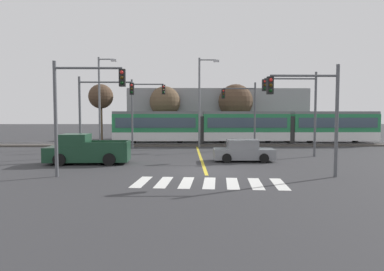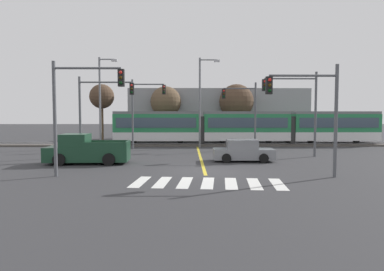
{
  "view_description": "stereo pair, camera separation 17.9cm",
  "coord_description": "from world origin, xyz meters",
  "px_view_note": "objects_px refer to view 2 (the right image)",
  "views": [
    {
      "loc": [
        -1.12,
        -19.6,
        3.26
      ],
      "look_at": [
        -0.63,
        7.65,
        1.6
      ],
      "focal_mm": 32.0,
      "sensor_mm": 36.0,
      "label": 1
    },
    {
      "loc": [
        -0.95,
        -19.6,
        3.26
      ],
      "look_at": [
        -0.63,
        7.65,
        1.6
      ],
      "focal_mm": 32.0,
      "sensor_mm": 36.0,
      "label": 2
    }
  ],
  "objects_px": {
    "traffic_light_mid_left": "(98,104)",
    "street_lamp_centre": "(202,97)",
    "traffic_light_far_right": "(244,106)",
    "traffic_light_far_left": "(143,104)",
    "sedan_crossing": "(243,151)",
    "traffic_light_near_right": "(312,104)",
    "light_rail_tram": "(246,126)",
    "traffic_light_near_left": "(78,100)",
    "street_lamp_west": "(101,97)",
    "bare_tree_west": "(166,102)",
    "pickup_truck": "(86,151)",
    "bare_tree_east": "(236,102)",
    "bare_tree_far_west": "(102,97)",
    "traffic_light_mid_right": "(298,101)"
  },
  "relations": [
    {
      "from": "traffic_light_mid_left",
      "to": "street_lamp_centre",
      "type": "relative_size",
      "value": 0.7
    },
    {
      "from": "traffic_light_far_right",
      "to": "pickup_truck",
      "type": "bearing_deg",
      "value": -142.17
    },
    {
      "from": "sedan_crossing",
      "to": "light_rail_tram",
      "type": "bearing_deg",
      "value": 79.66
    },
    {
      "from": "pickup_truck",
      "to": "bare_tree_far_west",
      "type": "relative_size",
      "value": 0.78
    },
    {
      "from": "traffic_light_near_right",
      "to": "traffic_light_mid_right",
      "type": "height_order",
      "value": "traffic_light_mid_right"
    },
    {
      "from": "traffic_light_near_left",
      "to": "bare_tree_west",
      "type": "xyz_separation_m",
      "value": [
        3.0,
        24.05,
        0.81
      ]
    },
    {
      "from": "traffic_light_far_right",
      "to": "bare_tree_west",
      "type": "relative_size",
      "value": 0.93
    },
    {
      "from": "traffic_light_far_left",
      "to": "bare_tree_east",
      "type": "height_order",
      "value": "bare_tree_east"
    },
    {
      "from": "traffic_light_near_right",
      "to": "street_lamp_west",
      "type": "bearing_deg",
      "value": 132.58
    },
    {
      "from": "sedan_crossing",
      "to": "bare_tree_east",
      "type": "xyz_separation_m",
      "value": [
        2.09,
        18.33,
        4.17
      ]
    },
    {
      "from": "traffic_light_mid_left",
      "to": "street_lamp_centre",
      "type": "height_order",
      "value": "street_lamp_centre"
    },
    {
      "from": "pickup_truck",
      "to": "street_lamp_centre",
      "type": "bearing_deg",
      "value": 54.14
    },
    {
      "from": "street_lamp_centre",
      "to": "bare_tree_west",
      "type": "relative_size",
      "value": 1.32
    },
    {
      "from": "street_lamp_centre",
      "to": "bare_tree_west",
      "type": "height_order",
      "value": "street_lamp_centre"
    },
    {
      "from": "traffic_light_near_left",
      "to": "traffic_light_mid_left",
      "type": "height_order",
      "value": "traffic_light_mid_left"
    },
    {
      "from": "sedan_crossing",
      "to": "traffic_light_near_right",
      "type": "relative_size",
      "value": 0.72
    },
    {
      "from": "traffic_light_near_left",
      "to": "traffic_light_mid_left",
      "type": "relative_size",
      "value": 0.98
    },
    {
      "from": "traffic_light_mid_left",
      "to": "bare_tree_far_west",
      "type": "xyz_separation_m",
      "value": [
        -3.72,
        15.92,
        1.34
      ]
    },
    {
      "from": "street_lamp_west",
      "to": "bare_tree_east",
      "type": "relative_size",
      "value": 1.26
    },
    {
      "from": "traffic_light_near_left",
      "to": "traffic_light_mid_right",
      "type": "bearing_deg",
      "value": 30.48
    },
    {
      "from": "traffic_light_far_left",
      "to": "traffic_light_near_right",
      "type": "bearing_deg",
      "value": -54.72
    },
    {
      "from": "light_rail_tram",
      "to": "traffic_light_mid_left",
      "type": "xyz_separation_m",
      "value": [
        -13.07,
        -10.21,
        2.06
      ]
    },
    {
      "from": "bare_tree_east",
      "to": "traffic_light_near_left",
      "type": "bearing_deg",
      "value": -115.85
    },
    {
      "from": "light_rail_tram",
      "to": "traffic_light_far_left",
      "type": "distance_m",
      "value": 11.41
    },
    {
      "from": "pickup_truck",
      "to": "light_rail_tram",
      "type": "bearing_deg",
      "value": 46.81
    },
    {
      "from": "traffic_light_near_right",
      "to": "traffic_light_mid_right",
      "type": "relative_size",
      "value": 0.89
    },
    {
      "from": "light_rail_tram",
      "to": "traffic_light_far_right",
      "type": "relative_size",
      "value": 4.46
    },
    {
      "from": "light_rail_tram",
      "to": "street_lamp_west",
      "type": "xyz_separation_m",
      "value": [
        -14.69,
        -2.82,
        2.92
      ]
    },
    {
      "from": "traffic_light_far_right",
      "to": "bare_tree_east",
      "type": "height_order",
      "value": "bare_tree_east"
    },
    {
      "from": "bare_tree_west",
      "to": "bare_tree_east",
      "type": "height_order",
      "value": "bare_tree_east"
    },
    {
      "from": "pickup_truck",
      "to": "traffic_light_near_right",
      "type": "height_order",
      "value": "traffic_light_near_right"
    },
    {
      "from": "traffic_light_near_left",
      "to": "traffic_light_far_left",
      "type": "xyz_separation_m",
      "value": [
        1.46,
        14.64,
        0.26
      ]
    },
    {
      "from": "bare_tree_far_west",
      "to": "traffic_light_far_right",
      "type": "bearing_deg",
      "value": -32.61
    },
    {
      "from": "pickup_truck",
      "to": "traffic_light_near_right",
      "type": "bearing_deg",
      "value": -21.31
    },
    {
      "from": "traffic_light_far_left",
      "to": "bare_tree_far_west",
      "type": "relative_size",
      "value": 0.94
    },
    {
      "from": "traffic_light_near_left",
      "to": "traffic_light_mid_right",
      "type": "height_order",
      "value": "traffic_light_mid_right"
    },
    {
      "from": "traffic_light_far_right",
      "to": "traffic_light_far_left",
      "type": "distance_m",
      "value": 9.58
    },
    {
      "from": "traffic_light_far_right",
      "to": "bare_tree_west",
      "type": "distance_m",
      "value": 12.78
    },
    {
      "from": "traffic_light_mid_left",
      "to": "street_lamp_centre",
      "type": "xyz_separation_m",
      "value": [
        8.22,
        7.64,
        0.88
      ]
    },
    {
      "from": "traffic_light_far_right",
      "to": "light_rail_tram",
      "type": "bearing_deg",
      "value": 78.53
    },
    {
      "from": "light_rail_tram",
      "to": "bare_tree_west",
      "type": "bearing_deg",
      "value": 148.61
    },
    {
      "from": "street_lamp_centre",
      "to": "bare_tree_east",
      "type": "height_order",
      "value": "street_lamp_centre"
    },
    {
      "from": "traffic_light_far_left",
      "to": "bare_tree_far_west",
      "type": "height_order",
      "value": "bare_tree_far_west"
    },
    {
      "from": "light_rail_tram",
      "to": "street_lamp_west",
      "type": "distance_m",
      "value": 15.24
    },
    {
      "from": "pickup_truck",
      "to": "bare_tree_west",
      "type": "height_order",
      "value": "bare_tree_west"
    },
    {
      "from": "traffic_light_far_right",
      "to": "traffic_light_far_left",
      "type": "relative_size",
      "value": 0.95
    },
    {
      "from": "pickup_truck",
      "to": "bare_tree_east",
      "type": "distance_m",
      "value": 23.54
    },
    {
      "from": "pickup_truck",
      "to": "traffic_light_near_left",
      "type": "height_order",
      "value": "traffic_light_near_left"
    },
    {
      "from": "traffic_light_near_right",
      "to": "traffic_light_far_left",
      "type": "distance_m",
      "value": 18.44
    },
    {
      "from": "sedan_crossing",
      "to": "pickup_truck",
      "type": "height_order",
      "value": "pickup_truck"
    }
  ]
}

